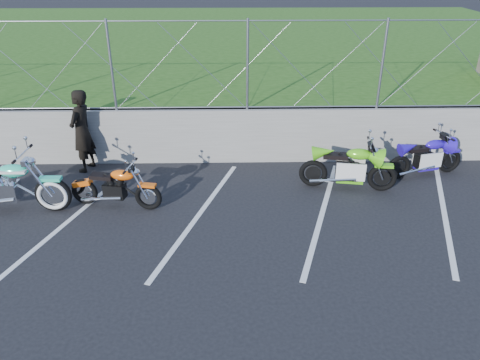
{
  "coord_description": "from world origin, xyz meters",
  "views": [
    {
      "loc": [
        0.61,
        -6.87,
        4.66
      ],
      "look_at": [
        0.79,
        1.3,
        0.57
      ],
      "focal_mm": 35.0,
      "sensor_mm": 36.0,
      "label": 1
    }
  ],
  "objects_px": {
    "naked_orange": "(117,189)",
    "person_standing": "(82,131)",
    "sportbike_green": "(349,169)",
    "sportbike_blue": "(427,158)",
    "cruiser_turquoise": "(8,188)"
  },
  "relations": [
    {
      "from": "cruiser_turquoise",
      "to": "naked_orange",
      "type": "relative_size",
      "value": 1.33
    },
    {
      "from": "sportbike_blue",
      "to": "cruiser_turquoise",
      "type": "bearing_deg",
      "value": 175.68
    },
    {
      "from": "sportbike_green",
      "to": "sportbike_blue",
      "type": "distance_m",
      "value": 1.98
    },
    {
      "from": "person_standing",
      "to": "sportbike_blue",
      "type": "bearing_deg",
      "value": 101.74
    },
    {
      "from": "naked_orange",
      "to": "person_standing",
      "type": "relative_size",
      "value": 0.99
    },
    {
      "from": "sportbike_green",
      "to": "person_standing",
      "type": "relative_size",
      "value": 1.08
    },
    {
      "from": "naked_orange",
      "to": "person_standing",
      "type": "distance_m",
      "value": 2.16
    },
    {
      "from": "cruiser_turquoise",
      "to": "sportbike_green",
      "type": "distance_m",
      "value": 6.84
    },
    {
      "from": "cruiser_turquoise",
      "to": "person_standing",
      "type": "bearing_deg",
      "value": 64.55
    },
    {
      "from": "sportbike_green",
      "to": "person_standing",
      "type": "xyz_separation_m",
      "value": [
        -5.85,
        1.09,
        0.49
      ]
    },
    {
      "from": "naked_orange",
      "to": "cruiser_turquoise",
      "type": "bearing_deg",
      "value": -165.85
    },
    {
      "from": "cruiser_turquoise",
      "to": "sportbike_green",
      "type": "xyz_separation_m",
      "value": [
        6.8,
        0.8,
        -0.04
      ]
    },
    {
      "from": "cruiser_turquoise",
      "to": "person_standing",
      "type": "xyz_separation_m",
      "value": [
        0.95,
        1.89,
        0.45
      ]
    },
    {
      "from": "naked_orange",
      "to": "person_standing",
      "type": "xyz_separation_m",
      "value": [
        -1.1,
        1.77,
        0.54
      ]
    },
    {
      "from": "sportbike_blue",
      "to": "person_standing",
      "type": "relative_size",
      "value": 0.96
    }
  ]
}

